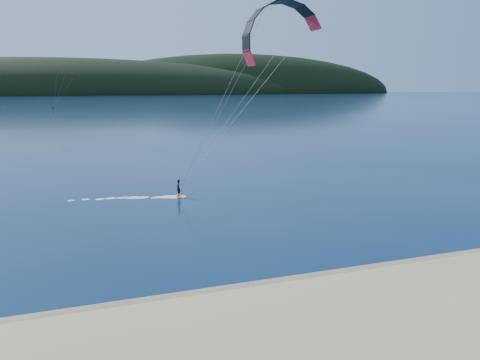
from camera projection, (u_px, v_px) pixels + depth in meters
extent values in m
plane|color=#081E3D|center=(221.00, 353.00, 17.93)|extent=(1800.00, 1800.00, 0.00)
cube|color=olive|center=(197.00, 302.00, 22.10)|extent=(220.00, 2.50, 0.10)
ellipsoid|color=black|center=(64.00, 94.00, 671.40)|extent=(840.00, 280.00, 110.00)
ellipsoid|color=black|center=(245.00, 93.00, 803.36)|extent=(600.00, 240.00, 140.00)
cube|color=orange|center=(179.00, 196.00, 43.43)|extent=(0.53, 1.39, 0.08)
imported|color=black|center=(178.00, 188.00, 43.25)|extent=(0.44, 0.64, 1.68)
cylinder|color=gray|center=(229.00, 119.00, 40.54)|extent=(0.02, 0.02, 16.52)
cube|color=orange|center=(54.00, 110.00, 206.52)|extent=(1.28, 1.52, 0.09)
imported|color=black|center=(54.00, 108.00, 206.32)|extent=(1.11, 1.15, 1.87)
cylinder|color=gray|center=(59.00, 92.00, 203.50)|extent=(0.02, 0.02, 16.13)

